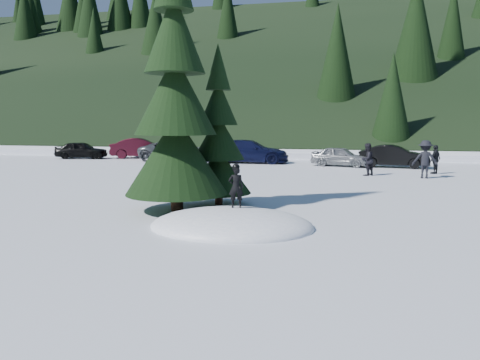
% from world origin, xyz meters
% --- Properties ---
extents(ground, '(200.00, 200.00, 0.00)m').
position_xyz_m(ground, '(0.00, 0.00, 0.00)').
color(ground, white).
rests_on(ground, ground).
extents(snow_mound, '(4.48, 3.52, 0.96)m').
position_xyz_m(snow_mound, '(0.00, 0.00, 0.00)').
color(snow_mound, white).
rests_on(snow_mound, ground).
extents(forest_hillside, '(200.00, 60.00, 25.00)m').
position_xyz_m(forest_hillside, '(0.00, 54.00, 12.50)').
color(forest_hillside, black).
rests_on(forest_hillside, ground).
extents(spruce_tall, '(3.20, 3.20, 8.60)m').
position_xyz_m(spruce_tall, '(-2.20, 1.80, 3.32)').
color(spruce_tall, black).
rests_on(spruce_tall, ground).
extents(spruce_short, '(2.20, 2.20, 5.37)m').
position_xyz_m(spruce_short, '(-1.20, 3.20, 2.10)').
color(spruce_short, black).
rests_on(spruce_short, ground).
extents(child_skier, '(0.47, 0.37, 1.13)m').
position_xyz_m(child_skier, '(0.05, 0.31, 1.05)').
color(child_skier, black).
rests_on(child_skier, snow_mound).
extents(adult_0, '(1.00, 1.03, 1.68)m').
position_xyz_m(adult_0, '(4.17, 12.94, 0.84)').
color(adult_0, black).
rests_on(adult_0, ground).
extents(adult_1, '(0.85, 0.95, 1.55)m').
position_xyz_m(adult_1, '(7.79, 14.50, 0.77)').
color(adult_1, black).
rests_on(adult_1, ground).
extents(adult_2, '(1.28, 0.82, 1.87)m').
position_xyz_m(adult_2, '(6.92, 12.39, 0.94)').
color(adult_2, black).
rests_on(adult_2, ground).
extents(car_0, '(3.95, 2.05, 1.28)m').
position_xyz_m(car_0, '(-16.10, 19.54, 0.64)').
color(car_0, black).
rests_on(car_0, ground).
extents(car_1, '(4.82, 2.99, 1.50)m').
position_xyz_m(car_1, '(-11.97, 21.03, 0.75)').
color(car_1, '#340913').
rests_on(car_1, ground).
extents(car_2, '(5.11, 2.43, 1.41)m').
position_xyz_m(car_2, '(-8.52, 19.10, 0.70)').
color(car_2, '#474A4E').
rests_on(car_2, ground).
extents(car_3, '(5.35, 2.27, 1.54)m').
position_xyz_m(car_3, '(-3.19, 18.79, 0.77)').
color(car_3, black).
rests_on(car_3, ground).
extents(car_4, '(3.84, 2.31, 1.22)m').
position_xyz_m(car_4, '(2.83, 17.68, 0.61)').
color(car_4, gray).
rests_on(car_4, ground).
extents(car_5, '(4.30, 2.02, 1.36)m').
position_xyz_m(car_5, '(6.01, 17.60, 0.68)').
color(car_5, black).
rests_on(car_5, ground).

